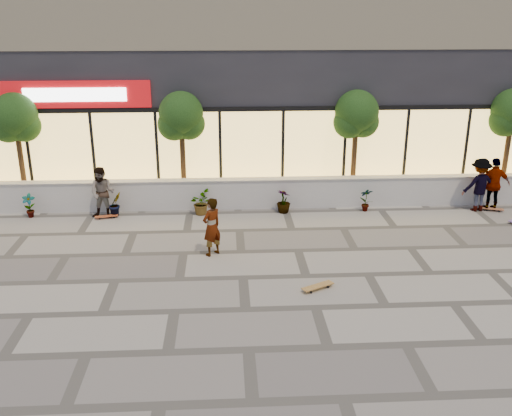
{
  "coord_description": "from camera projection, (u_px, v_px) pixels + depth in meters",
  "views": [
    {
      "loc": [
        -2.03,
        -11.57,
        6.62
      ],
      "look_at": [
        -1.21,
        3.31,
        1.3
      ],
      "focal_mm": 40.0,
      "sensor_mm": 36.0,
      "label": 1
    }
  ],
  "objects": [
    {
      "name": "skater_center",
      "position": [
        212.0,
        227.0,
        15.74
      ],
      "size": [
        0.72,
        0.71,
        1.67
      ],
      "primitive_type": "imported",
      "rotation": [
        0.0,
        0.0,
        3.88
      ],
      "color": "white",
      "rests_on": "ground"
    },
    {
      "name": "shrub_e",
      "position": [
        366.0,
        200.0,
        19.28
      ],
      "size": [
        0.46,
        0.35,
        0.81
      ],
      "primitive_type": "imported",
      "rotation": [
        0.0,
        0.0,
        3.28
      ],
      "color": "#193711",
      "rests_on": "ground"
    },
    {
      "name": "skater_right_near",
      "position": [
        494.0,
        184.0,
        19.19
      ],
      "size": [
        1.09,
        0.49,
        1.83
      ],
      "primitive_type": "imported",
      "rotation": [
        0.0,
        0.0,
        3.1
      ],
      "color": "silver",
      "rests_on": "ground"
    },
    {
      "name": "skater_left",
      "position": [
        102.0,
        193.0,
        18.53
      ],
      "size": [
        0.91,
        0.75,
        1.7
      ],
      "primitive_type": "imported",
      "rotation": [
        0.0,
        0.0,
        -0.14
      ],
      "color": "tan",
      "rests_on": "ground"
    },
    {
      "name": "shrub_c",
      "position": [
        200.0,
        203.0,
        18.99
      ],
      "size": [
        0.68,
        0.77,
        0.81
      ],
      "primitive_type": "imported",
      "rotation": [
        0.0,
        0.0,
        1.64
      ],
      "color": "#193711",
      "rests_on": "ground"
    },
    {
      "name": "planter_wall",
      "position": [
        285.0,
        193.0,
        19.62
      ],
      "size": [
        22.0,
        0.42,
        1.04
      ],
      "color": "silver",
      "rests_on": "ground"
    },
    {
      "name": "shrub_d",
      "position": [
        284.0,
        201.0,
        19.13
      ],
      "size": [
        0.64,
        0.64,
        0.81
      ],
      "primitive_type": "imported",
      "rotation": [
        0.0,
        0.0,
        2.46
      ],
      "color": "#193711",
      "rests_on": "ground"
    },
    {
      "name": "skateboard_right_near",
      "position": [
        492.0,
        209.0,
        19.38
      ],
      "size": [
        0.79,
        0.44,
        0.09
      ],
      "rotation": [
        0.0,
        0.0,
        -0.34
      ],
      "color": "brown",
      "rests_on": "ground"
    },
    {
      "name": "tree_midwest",
      "position": [
        181.0,
        119.0,
        19.27
      ],
      "size": [
        1.6,
        1.5,
        3.92
      ],
      "color": "#4B351A",
      "rests_on": "ground"
    },
    {
      "name": "retail_building",
      "position": [
        273.0,
        66.0,
        23.52
      ],
      "size": [
        24.0,
        9.17,
        8.5
      ],
      "color": "#252429",
      "rests_on": "ground"
    },
    {
      "name": "ground",
      "position": [
        316.0,
        308.0,
        13.21
      ],
      "size": [
        80.0,
        80.0,
        0.0
      ],
      "primitive_type": "plane",
      "color": "#A6A190",
      "rests_on": "ground"
    },
    {
      "name": "shrub_a",
      "position": [
        29.0,
        206.0,
        18.7
      ],
      "size": [
        0.43,
        0.29,
        0.81
      ],
      "primitive_type": "imported",
      "color": "#193711",
      "rests_on": "ground"
    },
    {
      "name": "tree_west",
      "position": [
        15.0,
        121.0,
        18.98
      ],
      "size": [
        1.6,
        1.5,
        3.92
      ],
      "color": "#4B351A",
      "rests_on": "ground"
    },
    {
      "name": "skateboard_left",
      "position": [
        107.0,
        216.0,
        18.7
      ],
      "size": [
        0.76,
        0.35,
        0.09
      ],
      "rotation": [
        0.0,
        0.0,
        0.23
      ],
      "color": "#AF4A20",
      "rests_on": "ground"
    },
    {
      "name": "shrub_b",
      "position": [
        115.0,
        204.0,
        18.84
      ],
      "size": [
        0.57,
        0.57,
        0.81
      ],
      "primitive_type": "imported",
      "rotation": [
        0.0,
        0.0,
        0.82
      ],
      "color": "#193711",
      "rests_on": "ground"
    },
    {
      "name": "tree_east",
      "position": [
        512.0,
        115.0,
        19.87
      ],
      "size": [
        1.6,
        1.5,
        3.92
      ],
      "color": "#4B351A",
      "rests_on": "ground"
    },
    {
      "name": "skateboard_center",
      "position": [
        318.0,
        286.0,
        14.03
      ],
      "size": [
        0.87,
        0.61,
        0.1
      ],
      "rotation": [
        0.0,
        0.0,
        0.5
      ],
      "color": "olive",
      "rests_on": "ground"
    },
    {
      "name": "tree_mideast",
      "position": [
        356.0,
        117.0,
        19.58
      ],
      "size": [
        1.6,
        1.5,
        3.92
      ],
      "color": "#4B351A",
      "rests_on": "ground"
    },
    {
      "name": "skater_right_far",
      "position": [
        479.0,
        185.0,
        19.17
      ],
      "size": [
        1.27,
        0.87,
        1.82
      ],
      "primitive_type": "imported",
      "rotation": [
        0.0,
        0.0,
        3.31
      ],
      "color": "maroon",
      "rests_on": "ground"
    }
  ]
}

